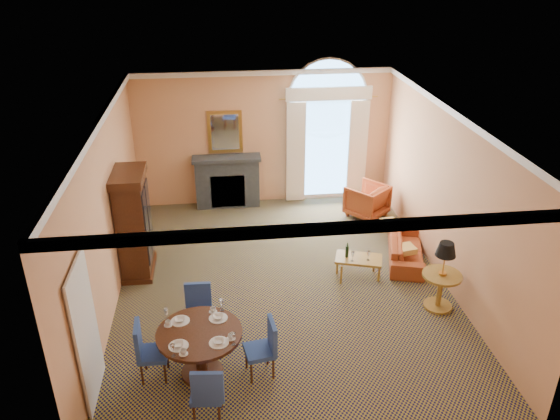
{
  "coord_description": "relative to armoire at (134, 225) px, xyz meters",
  "views": [
    {
      "loc": [
        -1.07,
        -8.48,
        5.74
      ],
      "look_at": [
        0.0,
        0.5,
        1.3
      ],
      "focal_mm": 35.0,
      "sensor_mm": 36.0,
      "label": 1
    }
  ],
  "objects": [
    {
      "name": "dining_chair_east",
      "position": [
        2.18,
        -3.12,
        -0.46
      ],
      "size": [
        0.48,
        0.48,
        0.94
      ],
      "rotation": [
        0.0,
        0.0,
        1.73
      ],
      "color": "navy",
      "rests_on": "ground"
    },
    {
      "name": "dining_chair_north",
      "position": [
        1.21,
        -2.11,
        -0.46
      ],
      "size": [
        0.5,
        0.5,
        0.94
      ],
      "rotation": [
        0.0,
        0.0,
        3.38
      ],
      "color": "navy",
      "rests_on": "ground"
    },
    {
      "name": "armoire",
      "position": [
        0.0,
        0.0,
        0.0
      ],
      "size": [
        0.59,
        1.05,
        2.06
      ],
      "color": "#33180B",
      "rests_on": "ground"
    },
    {
      "name": "dining_table",
      "position": [
        1.24,
        -3.02,
        -0.42
      ],
      "size": [
        1.23,
        1.23,
        0.97
      ],
      "color": "#33180B",
      "rests_on": "ground"
    },
    {
      "name": "coffee_table",
      "position": [
        4.15,
        -0.76,
        -0.59
      ],
      "size": [
        0.96,
        0.72,
        0.74
      ],
      "rotation": [
        0.0,
        0.0,
        -0.31
      ],
      "color": "olive",
      "rests_on": "ground"
    },
    {
      "name": "dining_chair_west",
      "position": [
        0.47,
        -2.98,
        -0.46
      ],
      "size": [
        0.45,
        0.43,
        0.94
      ],
      "rotation": [
        0.0,
        0.0,
        -1.6
      ],
      "color": "navy",
      "rests_on": "ground"
    },
    {
      "name": "room_envelope",
      "position": [
        2.69,
        -0.15,
        1.52
      ],
      "size": [
        6.04,
        7.52,
        3.45
      ],
      "color": "tan",
      "rests_on": "ground"
    },
    {
      "name": "dining_chair_south",
      "position": [
        1.34,
        -3.94,
        -0.46
      ],
      "size": [
        0.46,
        0.47,
        0.94
      ],
      "rotation": [
        0.0,
        0.0,
        -0.1
      ],
      "color": "navy",
      "rests_on": "ground"
    },
    {
      "name": "sofa",
      "position": [
        5.27,
        -0.23,
        -0.75
      ],
      "size": [
        1.08,
        1.78,
        0.48
      ],
      "primitive_type": "imported",
      "rotation": [
        0.0,
        0.0,
        1.29
      ],
      "color": "#9F411C",
      "rests_on": "ground"
    },
    {
      "name": "side_table",
      "position": [
        5.32,
        -1.84,
        -0.21
      ],
      "size": [
        0.67,
        0.67,
        1.26
      ],
      "color": "olive",
      "rests_on": "ground"
    },
    {
      "name": "ground",
      "position": [
        2.72,
        -0.81,
        -0.99
      ],
      "size": [
        7.5,
        7.5,
        0.0
      ],
      "primitive_type": "plane",
      "color": "#14123A",
      "rests_on": "ground"
    },
    {
      "name": "armchair",
      "position": [
        5.0,
        1.81,
        -0.61
      ],
      "size": [
        1.16,
        1.16,
        0.76
      ],
      "primitive_type": "imported",
      "rotation": [
        0.0,
        0.0,
        3.85
      ],
      "color": "#9F411C",
      "rests_on": "ground"
    }
  ]
}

